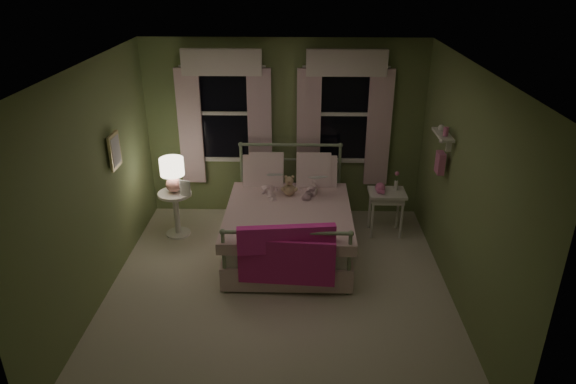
{
  "coord_description": "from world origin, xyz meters",
  "views": [
    {
      "loc": [
        0.24,
        -5.03,
        3.56
      ],
      "look_at": [
        0.09,
        0.58,
        1.0
      ],
      "focal_mm": 32.0,
      "sensor_mm": 36.0,
      "label": 1
    }
  ],
  "objects_px": {
    "teddy_bear": "(289,187)",
    "nightstand_left": "(176,208)",
    "bed": "(289,224)",
    "child_right": "(310,175)",
    "nightstand_right": "(387,198)",
    "child_left": "(269,173)",
    "table_lamp": "(172,172)"
  },
  "relations": [
    {
      "from": "bed",
      "to": "teddy_bear",
      "type": "height_order",
      "value": "bed"
    },
    {
      "from": "teddy_bear",
      "to": "table_lamp",
      "type": "bearing_deg",
      "value": 176.37
    },
    {
      "from": "nightstand_left",
      "to": "nightstand_right",
      "type": "relative_size",
      "value": 1.02
    },
    {
      "from": "table_lamp",
      "to": "child_left",
      "type": "bearing_deg",
      "value": 2.6
    },
    {
      "from": "bed",
      "to": "nightstand_left",
      "type": "height_order",
      "value": "bed"
    },
    {
      "from": "bed",
      "to": "nightstand_right",
      "type": "height_order",
      "value": "bed"
    },
    {
      "from": "teddy_bear",
      "to": "nightstand_left",
      "type": "xyz_separation_m",
      "value": [
        -1.57,
        0.1,
        -0.37
      ]
    },
    {
      "from": "child_right",
      "to": "nightstand_left",
      "type": "relative_size",
      "value": 1.02
    },
    {
      "from": "child_right",
      "to": "nightstand_left",
      "type": "height_order",
      "value": "child_right"
    },
    {
      "from": "child_right",
      "to": "bed",
      "type": "bearing_deg",
      "value": 70.3
    },
    {
      "from": "teddy_bear",
      "to": "nightstand_left",
      "type": "relative_size",
      "value": 0.46
    },
    {
      "from": "child_right",
      "to": "table_lamp",
      "type": "height_order",
      "value": "child_right"
    },
    {
      "from": "nightstand_right",
      "to": "child_left",
      "type": "bearing_deg",
      "value": -178.34
    },
    {
      "from": "nightstand_left",
      "to": "nightstand_right",
      "type": "bearing_deg",
      "value": 2.07
    },
    {
      "from": "teddy_bear",
      "to": "table_lamp",
      "type": "relative_size",
      "value": 0.61
    },
    {
      "from": "teddy_bear",
      "to": "table_lamp",
      "type": "height_order",
      "value": "table_lamp"
    },
    {
      "from": "child_right",
      "to": "nightstand_right",
      "type": "relative_size",
      "value": 1.04
    },
    {
      "from": "nightstand_right",
      "to": "table_lamp",
      "type": "bearing_deg",
      "value": -177.93
    },
    {
      "from": "nightstand_right",
      "to": "nightstand_left",
      "type": "bearing_deg",
      "value": -177.93
    },
    {
      "from": "teddy_bear",
      "to": "nightstand_right",
      "type": "height_order",
      "value": "teddy_bear"
    },
    {
      "from": "child_right",
      "to": "nightstand_left",
      "type": "distance_m",
      "value": 1.92
    },
    {
      "from": "bed",
      "to": "nightstand_right",
      "type": "xyz_separation_m",
      "value": [
        1.34,
        0.47,
        0.17
      ]
    },
    {
      "from": "nightstand_left",
      "to": "nightstand_right",
      "type": "xyz_separation_m",
      "value": [
        2.91,
        0.11,
        0.13
      ]
    },
    {
      "from": "bed",
      "to": "child_left",
      "type": "xyz_separation_m",
      "value": [
        -0.28,
        0.42,
        0.54
      ]
    },
    {
      "from": "child_left",
      "to": "teddy_bear",
      "type": "relative_size",
      "value": 2.39
    },
    {
      "from": "bed",
      "to": "table_lamp",
      "type": "bearing_deg",
      "value": 167.01
    },
    {
      "from": "child_right",
      "to": "teddy_bear",
      "type": "height_order",
      "value": "child_right"
    },
    {
      "from": "bed",
      "to": "nightstand_right",
      "type": "distance_m",
      "value": 1.43
    },
    {
      "from": "table_lamp",
      "to": "teddy_bear",
      "type": "bearing_deg",
      "value": -3.63
    },
    {
      "from": "nightstand_left",
      "to": "table_lamp",
      "type": "bearing_deg",
      "value": -45.0
    },
    {
      "from": "teddy_bear",
      "to": "nightstand_left",
      "type": "height_order",
      "value": "teddy_bear"
    },
    {
      "from": "bed",
      "to": "table_lamp",
      "type": "height_order",
      "value": "bed"
    }
  ]
}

